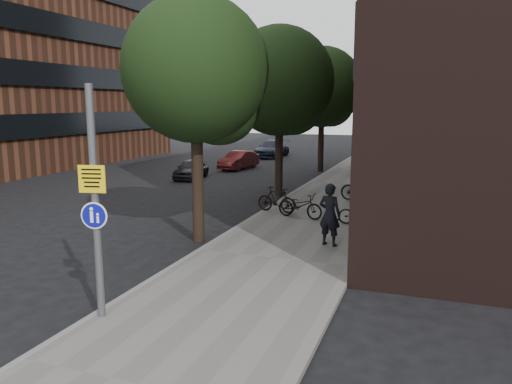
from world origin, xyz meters
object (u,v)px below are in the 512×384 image
at_px(pedestrian, 330,215).
at_px(parked_car_near, 191,169).
at_px(parked_bike_facade_near, 362,213).
at_px(signpost, 95,203).

bearing_deg(pedestrian, parked_car_near, -32.46).
xyz_separation_m(pedestrian, parked_bike_facade_near, (0.54, 2.93, -0.51)).
height_order(signpost, parked_bike_facade_near, signpost).
bearing_deg(parked_car_near, pedestrian, -55.28).
bearing_deg(signpost, parked_bike_facade_near, 55.22).
xyz_separation_m(pedestrian, parked_car_near, (-10.41, 11.36, -0.49)).
relative_size(pedestrian, parked_bike_facade_near, 1.16).
distance_m(signpost, parked_car_near, 19.35).
bearing_deg(pedestrian, parked_bike_facade_near, -85.30).
distance_m(pedestrian, parked_car_near, 15.42).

